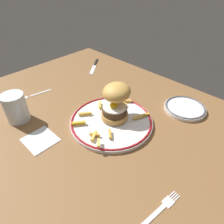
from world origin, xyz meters
TOP-DOWN VIEW (x-y plane):
  - ground_plane at (0.00, 0.00)cm, footprint 110.30×83.08cm
  - dinner_plate at (5.98, 0.29)cm, footprint 28.20×28.20cm
  - burger at (5.30, 2.72)cm, footprint 11.10×12.26cm
  - fries_pile at (4.58, 1.01)cm, footprint 18.40×25.66cm
  - water_glass at (-18.57, -21.31)cm, footprint 7.57×7.57cm
  - side_plate at (20.30, 24.67)cm, footprint 15.10×15.10cm
  - fork at (34.90, -14.22)cm, footprint 3.16×14.46cm
  - knife at (-33.27, 27.26)cm, footprint 12.23×15.14cm
  - spoon at (-29.83, -12.53)cm, footprint 3.88×13.40cm
  - napkin at (-4.20, -21.49)cm, footprint 9.71×9.17cm

SIDE VIEW (x-z plane):
  - ground_plane at x=0.00cm, z-range -4.00..0.00cm
  - fork at x=34.90cm, z-range 0.00..0.36cm
  - napkin at x=-4.20cm, z-range 0.00..0.40cm
  - knife at x=-33.27cm, z-range -0.09..0.61cm
  - spoon at x=-29.83cm, z-range -0.09..0.81cm
  - side_plate at x=20.30cm, z-range 0.03..1.63cm
  - dinner_plate at x=5.98cm, z-range 0.04..1.64cm
  - fries_pile at x=4.58cm, z-range 1.30..2.82cm
  - water_glass at x=-18.57cm, z-range -0.63..9.50cm
  - burger at x=5.30cm, z-range 1.57..13.72cm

